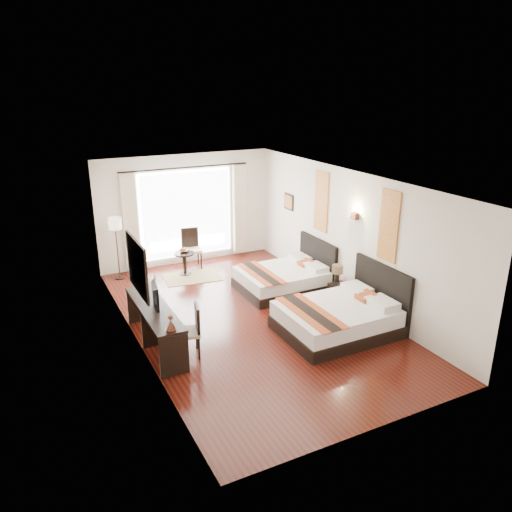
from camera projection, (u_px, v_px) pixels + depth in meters
name	position (u px, v px, depth m)	size (l,w,h in m)	color
floor	(251.00, 319.00, 9.95)	(4.50, 7.50, 0.01)	#350C09
ceiling	(251.00, 180.00, 9.02)	(4.50, 7.50, 0.02)	white
wall_headboard	(347.00, 237.00, 10.44)	(0.01, 7.50, 2.80)	silver
wall_desk	(134.00, 271.00, 8.53)	(0.01, 7.50, 2.80)	silver
wall_window	(186.00, 210.00, 12.64)	(4.50, 0.01, 2.80)	silver
wall_entry	(382.00, 338.00, 6.33)	(4.50, 0.01, 2.80)	silver
window_glass	(186.00, 214.00, 12.66)	(2.40, 0.02, 2.20)	white
sheer_curtain	(187.00, 214.00, 12.61)	(2.30, 0.02, 2.10)	white
drape_left	(130.00, 222.00, 11.96)	(0.35, 0.14, 2.35)	beige
drape_right	(240.00, 209.00, 13.20)	(0.35, 0.14, 2.35)	beige
art_panel_near	(389.00, 226.00, 9.21)	(0.03, 0.50, 1.35)	maroon
art_panel_far	(321.00, 202.00, 11.08)	(0.03, 0.50, 1.35)	maroon
wall_sconce	(355.00, 216.00, 10.01)	(0.10, 0.14, 0.14)	#4C281B
mirror_frame	(137.00, 266.00, 8.34)	(0.04, 1.25, 0.95)	black
mirror_glass	(138.00, 266.00, 8.35)	(0.01, 1.12, 0.82)	white
bed_near	(340.00, 317.00, 9.33)	(2.11, 1.64, 1.19)	black
bed_far	(285.00, 278.00, 11.25)	(1.93, 1.50, 1.08)	black
nightstand	(341.00, 295.00, 10.47)	(0.38, 0.47, 0.46)	black
table_lamp	(337.00, 271.00, 10.39)	(0.23, 0.23, 0.36)	black
vase	(344.00, 282.00, 10.25)	(0.13, 0.13, 0.14)	black
console_desk	(155.00, 326.00, 8.82)	(0.50, 2.20, 0.76)	black
television	(152.00, 293.00, 8.73)	(0.74, 0.10, 0.42)	black
bronze_figurine	(171.00, 324.00, 7.82)	(0.16, 0.16, 0.25)	#4C281B
desk_chair	(188.00, 340.00, 8.54)	(0.52, 0.52, 0.93)	tan
floor_lamp	(115.00, 228.00, 11.56)	(0.30, 0.30, 1.51)	black
side_table	(185.00, 264.00, 12.13)	(0.48, 0.48, 0.56)	black
fruit_bowl	(184.00, 251.00, 12.07)	(0.22, 0.22, 0.05)	#4C361B
window_chair	(192.00, 256.00, 12.60)	(0.53, 0.53, 1.00)	tan
jute_rug	(192.00, 277.00, 12.04)	(1.32, 0.90, 0.01)	#9E8C5F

